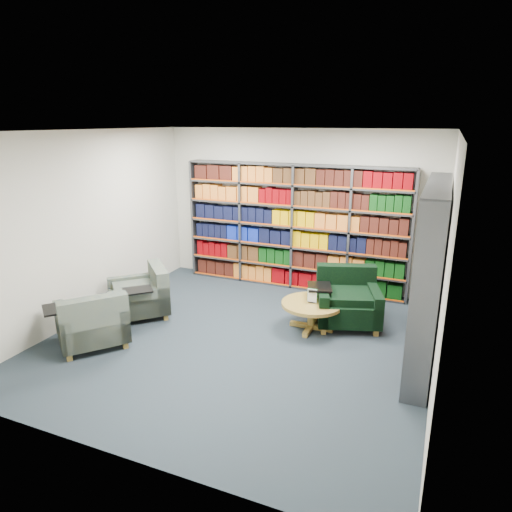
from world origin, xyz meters
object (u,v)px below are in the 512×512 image
at_px(chair_teal_front, 92,324).
at_px(coffee_table, 312,308).
at_px(chair_teal_left, 144,296).
at_px(chair_green_right, 347,301).

relative_size(chair_teal_front, coffee_table, 1.37).
xyz_separation_m(chair_teal_front, coffee_table, (2.56, 1.63, 0.02)).
bearing_deg(coffee_table, chair_teal_front, -147.52).
height_order(chair_teal_left, coffee_table, chair_teal_left).
distance_m(chair_teal_front, coffee_table, 3.03).
height_order(chair_teal_left, chair_teal_front, chair_teal_front).
bearing_deg(chair_teal_front, chair_green_right, 35.11).
relative_size(chair_teal_left, coffee_table, 1.35).
bearing_deg(chair_teal_left, coffee_table, 10.88).
distance_m(chair_green_right, coffee_table, 0.62).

